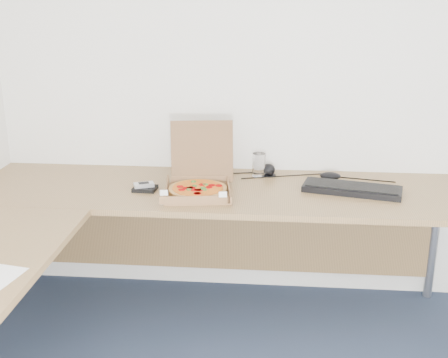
# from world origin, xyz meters

# --- Properties ---
(room_shell) EXTENTS (3.50, 3.50, 2.50)m
(room_shell) POSITION_xyz_m (0.00, 0.00, 1.25)
(room_shell) COLOR white
(room_shell) RESTS_ON ground
(desk) EXTENTS (2.50, 2.20, 0.73)m
(desk) POSITION_xyz_m (-0.82, 0.97, 0.70)
(desk) COLOR olive
(desk) RESTS_ON ground
(pizza_box) EXTENTS (0.32, 0.37, 0.33)m
(pizza_box) POSITION_xyz_m (-0.58, 1.32, 0.77)
(pizza_box) COLOR brown
(pizza_box) RESTS_ON desk
(drinking_glass) EXTENTS (0.07, 0.07, 0.13)m
(drinking_glass) POSITION_xyz_m (-0.29, 1.63, 0.79)
(drinking_glass) COLOR white
(drinking_glass) RESTS_ON desk
(keyboard) EXTENTS (0.51, 0.28, 0.03)m
(keyboard) POSITION_xyz_m (0.18, 1.40, 0.75)
(keyboard) COLOR black
(keyboard) RESTS_ON desk
(mouse) EXTENTS (0.11, 0.07, 0.04)m
(mouse) POSITION_xyz_m (0.09, 1.59, 0.75)
(mouse) COLOR black
(mouse) RESTS_ON desk
(wallet) EXTENTS (0.12, 0.10, 0.02)m
(wallet) POSITION_xyz_m (-0.86, 1.33, 0.74)
(wallet) COLOR black
(wallet) RESTS_ON desk
(phone) EXTENTS (0.11, 0.09, 0.02)m
(phone) POSITION_xyz_m (-0.86, 1.34, 0.76)
(phone) COLOR #B2B5BA
(phone) RESTS_ON wallet
(dome_speaker) EXTENTS (0.08, 0.08, 0.07)m
(dome_speaker) POSITION_xyz_m (-0.24, 1.64, 0.76)
(dome_speaker) COLOR black
(dome_speaker) RESTS_ON desk
(cable_bundle) EXTENTS (0.54, 0.11, 0.01)m
(cable_bundle) POSITION_xyz_m (-0.15, 1.63, 0.73)
(cable_bundle) COLOR black
(cable_bundle) RESTS_ON desk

